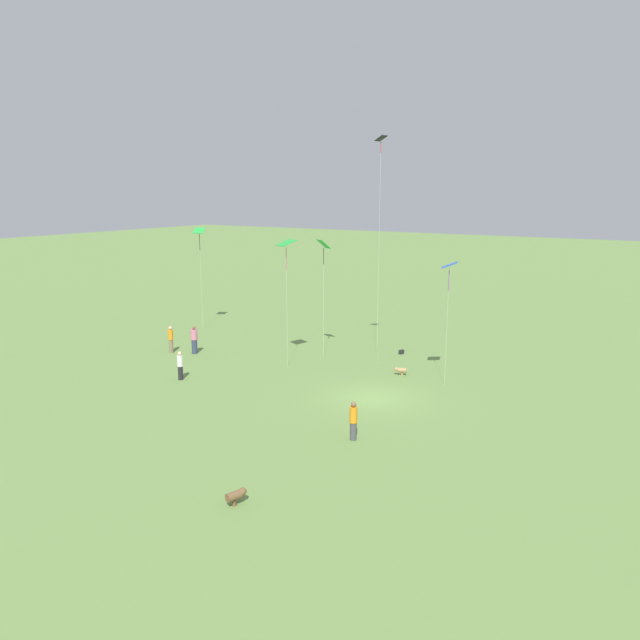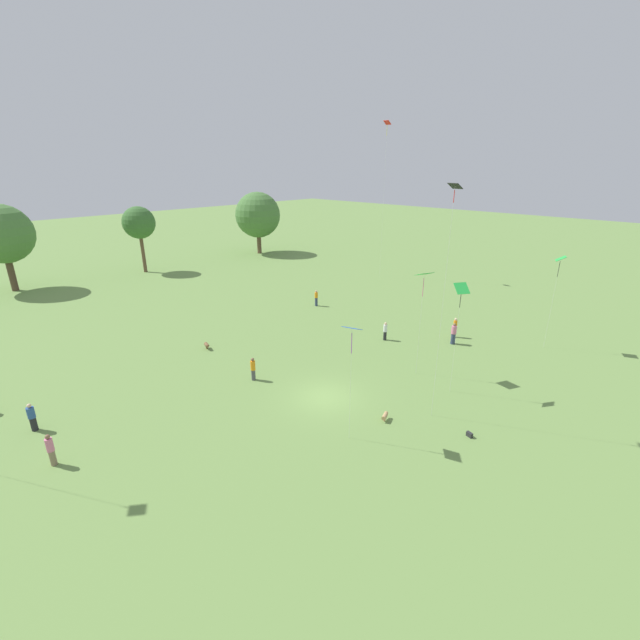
# 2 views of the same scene
# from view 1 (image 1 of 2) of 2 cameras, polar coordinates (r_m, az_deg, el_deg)

# --- Properties ---
(ground_plane) EXTENTS (240.00, 240.00, 0.00)m
(ground_plane) POSITION_cam_1_polar(r_m,az_deg,el_deg) (32.54, 4.92, -7.14)
(ground_plane) COLOR #6B8E47
(person_2) EXTENTS (0.43, 0.43, 1.65)m
(person_2) POSITION_cam_1_polar(r_m,az_deg,el_deg) (36.13, -12.67, -4.08)
(person_2) COLOR #232328
(person_2) RESTS_ON ground_plane
(person_4) EXTENTS (0.47, 0.47, 1.72)m
(person_4) POSITION_cam_1_polar(r_m,az_deg,el_deg) (27.04, 3.07, -9.18)
(person_4) COLOR #4C4C51
(person_4) RESTS_ON ground_plane
(person_6) EXTENTS (0.57, 0.57, 1.86)m
(person_6) POSITION_cam_1_polar(r_m,az_deg,el_deg) (41.62, -11.43, -1.80)
(person_6) COLOR #333D5B
(person_6) RESTS_ON ground_plane
(person_8) EXTENTS (0.46, 0.46, 1.79)m
(person_8) POSITION_cam_1_polar(r_m,az_deg,el_deg) (42.20, -13.48, -1.72)
(person_8) COLOR #847056
(person_8) RESTS_ON ground_plane
(kite_0) EXTENTS (1.02, 1.06, 6.82)m
(kite_0) POSITION_cam_1_polar(r_m,az_deg,el_deg) (33.84, 11.74, 4.57)
(kite_0) COLOR blue
(kite_0) RESTS_ON ground_plane
(kite_1) EXTENTS (1.28, 1.26, 7.69)m
(kite_1) POSITION_cam_1_polar(r_m,az_deg,el_deg) (36.77, -3.11, 6.72)
(kite_1) COLOR green
(kite_1) RESTS_ON ground_plane
(kite_3) EXTENTS (1.09, 1.04, 7.54)m
(kite_3) POSITION_cam_1_polar(r_m,az_deg,el_deg) (38.98, 0.33, 6.62)
(kite_3) COLOR green
(kite_3) RESTS_ON ground_plane
(kite_4) EXTENTS (0.62, 0.67, 13.64)m
(kite_4) POSITION_cam_1_polar(r_m,az_deg,el_deg) (37.71, 5.57, 14.51)
(kite_4) COLOR black
(kite_4) RESTS_ON ground_plane
(kite_5) EXTENTS (0.99, 0.95, 7.77)m
(kite_5) POSITION_cam_1_polar(r_m,az_deg,el_deg) (48.08, -10.98, 7.66)
(kite_5) COLOR green
(kite_5) RESTS_ON ground_plane
(dog_0) EXTENTS (0.47, 0.78, 0.54)m
(dog_0) POSITION_cam_1_polar(r_m,az_deg,el_deg) (22.23, -7.65, -15.58)
(dog_0) COLOR brown
(dog_0) RESTS_ON ground_plane
(dog_1) EXTENTS (0.71, 0.45, 0.48)m
(dog_1) POSITION_cam_1_polar(r_m,az_deg,el_deg) (36.51, 7.37, -4.56)
(dog_1) COLOR tan
(dog_1) RESTS_ON ground_plane
(picnic_bag_0) EXTENTS (0.28, 0.41, 0.28)m
(picnic_bag_0) POSITION_cam_1_polar(r_m,az_deg,el_deg) (41.22, 7.45, -2.92)
(picnic_bag_0) COLOR #262628
(picnic_bag_0) RESTS_ON ground_plane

